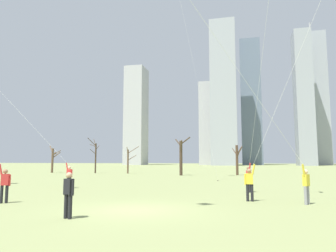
{
  "coord_description": "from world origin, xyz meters",
  "views": [
    {
      "loc": [
        4.31,
        -12.38,
        2.04
      ],
      "look_at": [
        0.0,
        6.0,
        4.15
      ],
      "focal_mm": 32.98,
      "sensor_mm": 36.0,
      "label": 1
    }
  ],
  "objects_px": {
    "bare_tree_leftmost": "(95,156)",
    "bare_tree_center": "(237,158)",
    "kite_flyer_foreground_right_orange": "(49,152)",
    "kite_flyer_midfield_left_pink": "(251,158)",
    "kite_flyer_far_back_red": "(288,156)",
    "bare_tree_far_right_edge": "(53,159)",
    "bare_tree_right_of_center": "(181,156)",
    "kite_flyer_midfield_right_yellow": "(264,146)",
    "bare_tree_rightmost": "(128,160)",
    "bystander_watching_nearby": "(69,193)"
  },
  "relations": [
    {
      "from": "bare_tree_center",
      "to": "bare_tree_right_of_center",
      "type": "relative_size",
      "value": 0.79
    },
    {
      "from": "kite_flyer_midfield_left_pink",
      "to": "bystander_watching_nearby",
      "type": "distance_m",
      "value": 12.33
    },
    {
      "from": "bare_tree_far_right_edge",
      "to": "bare_tree_rightmost",
      "type": "relative_size",
      "value": 1.05
    },
    {
      "from": "kite_flyer_foreground_right_orange",
      "to": "kite_flyer_midfield_left_pink",
      "type": "bearing_deg",
      "value": -0.78
    },
    {
      "from": "kite_flyer_midfield_right_yellow",
      "to": "bare_tree_right_of_center",
      "type": "bearing_deg",
      "value": 109.46
    },
    {
      "from": "kite_flyer_far_back_red",
      "to": "bare_tree_rightmost",
      "type": "distance_m",
      "value": 36.55
    },
    {
      "from": "kite_flyer_foreground_right_orange",
      "to": "bare_tree_far_right_edge",
      "type": "relative_size",
      "value": 2.74
    },
    {
      "from": "kite_flyer_far_back_red",
      "to": "bare_tree_leftmost",
      "type": "relative_size",
      "value": 2.29
    },
    {
      "from": "kite_flyer_midfield_right_yellow",
      "to": "bare_tree_far_right_edge",
      "type": "relative_size",
      "value": 2.74
    },
    {
      "from": "bare_tree_right_of_center",
      "to": "kite_flyer_far_back_red",
      "type": "bearing_deg",
      "value": -69.38
    },
    {
      "from": "kite_flyer_midfield_left_pink",
      "to": "bare_tree_leftmost",
      "type": "xyz_separation_m",
      "value": [
        -23.46,
        25.55,
        0.62
      ]
    },
    {
      "from": "bystander_watching_nearby",
      "to": "bare_tree_center",
      "type": "height_order",
      "value": "bare_tree_center"
    },
    {
      "from": "kite_flyer_midfield_right_yellow",
      "to": "bystander_watching_nearby",
      "type": "distance_m",
      "value": 9.51
    },
    {
      "from": "bare_tree_leftmost",
      "to": "bare_tree_right_of_center",
      "type": "relative_size",
      "value": 1.07
    },
    {
      "from": "bare_tree_far_right_edge",
      "to": "bare_tree_center",
      "type": "height_order",
      "value": "bare_tree_far_right_edge"
    },
    {
      "from": "kite_flyer_midfield_right_yellow",
      "to": "kite_flyer_foreground_right_orange",
      "type": "bearing_deg",
      "value": 163.46
    },
    {
      "from": "bare_tree_rightmost",
      "to": "bare_tree_center",
      "type": "distance_m",
      "value": 16.84
    },
    {
      "from": "bystander_watching_nearby",
      "to": "bare_tree_center",
      "type": "xyz_separation_m",
      "value": [
        5.54,
        34.43,
        1.43
      ]
    },
    {
      "from": "bare_tree_leftmost",
      "to": "bare_tree_center",
      "type": "height_order",
      "value": "bare_tree_leftmost"
    },
    {
      "from": "kite_flyer_midfield_left_pink",
      "to": "bare_tree_leftmost",
      "type": "relative_size",
      "value": 2.32
    },
    {
      "from": "kite_flyer_foreground_right_orange",
      "to": "bare_tree_rightmost",
      "type": "relative_size",
      "value": 2.88
    },
    {
      "from": "kite_flyer_foreground_right_orange",
      "to": "kite_flyer_far_back_red",
      "type": "distance_m",
      "value": 17.07
    },
    {
      "from": "kite_flyer_foreground_right_orange",
      "to": "kite_flyer_midfield_left_pink",
      "type": "xyz_separation_m",
      "value": [
        14.67,
        -0.2,
        -0.52
      ]
    },
    {
      "from": "kite_flyer_foreground_right_orange",
      "to": "kite_flyer_midfield_left_pink",
      "type": "relative_size",
      "value": 0.95
    },
    {
      "from": "kite_flyer_far_back_red",
      "to": "bare_tree_right_of_center",
      "type": "distance_m",
      "value": 28.59
    },
    {
      "from": "bare_tree_far_right_edge",
      "to": "bare_tree_rightmost",
      "type": "bearing_deg",
      "value": 0.17
    },
    {
      "from": "bare_tree_center",
      "to": "kite_flyer_midfield_right_yellow",
      "type": "bearing_deg",
      "value": -86.81
    },
    {
      "from": "bare_tree_far_right_edge",
      "to": "bare_tree_right_of_center",
      "type": "height_order",
      "value": "bare_tree_right_of_center"
    },
    {
      "from": "kite_flyer_midfield_right_yellow",
      "to": "bystander_watching_nearby",
      "type": "xyz_separation_m",
      "value": [
        -7.12,
        -6.02,
        -1.83
      ]
    },
    {
      "from": "bare_tree_center",
      "to": "bare_tree_rightmost",
      "type": "bearing_deg",
      "value": 174.45
    },
    {
      "from": "bystander_watching_nearby",
      "to": "kite_flyer_midfield_right_yellow",
      "type": "bearing_deg",
      "value": 40.22
    },
    {
      "from": "bystander_watching_nearby",
      "to": "kite_flyer_foreground_right_orange",
      "type": "bearing_deg",
      "value": 127.41
    },
    {
      "from": "kite_flyer_far_back_red",
      "to": "bare_tree_center",
      "type": "xyz_separation_m",
      "value": [
        -2.55,
        29.41,
        0.09
      ]
    },
    {
      "from": "bare_tree_center",
      "to": "bare_tree_right_of_center",
      "type": "height_order",
      "value": "bare_tree_right_of_center"
    },
    {
      "from": "kite_flyer_foreground_right_orange",
      "to": "bare_tree_leftmost",
      "type": "xyz_separation_m",
      "value": [
        -8.79,
        25.35,
        0.1
      ]
    },
    {
      "from": "kite_flyer_midfield_right_yellow",
      "to": "bare_tree_leftmost",
      "type": "bearing_deg",
      "value": 128.75
    },
    {
      "from": "kite_flyer_midfield_left_pink",
      "to": "kite_flyer_far_back_red",
      "type": "xyz_separation_m",
      "value": [
        1.47,
        -5.31,
        0.08
      ]
    },
    {
      "from": "kite_flyer_midfield_right_yellow",
      "to": "bare_tree_leftmost",
      "type": "xyz_separation_m",
      "value": [
        -23.97,
        29.86,
        0.05
      ]
    },
    {
      "from": "bystander_watching_nearby",
      "to": "bare_tree_rightmost",
      "type": "relative_size",
      "value": 0.38
    },
    {
      "from": "kite_flyer_far_back_red",
      "to": "bare_tree_far_right_edge",
      "type": "distance_m",
      "value": 45.06
    },
    {
      "from": "bare_tree_leftmost",
      "to": "bystander_watching_nearby",
      "type": "bearing_deg",
      "value": -64.85
    },
    {
      "from": "kite_flyer_midfield_right_yellow",
      "to": "bare_tree_right_of_center",
      "type": "relative_size",
      "value": 2.36
    },
    {
      "from": "kite_flyer_midfield_right_yellow",
      "to": "kite_flyer_far_back_red",
      "type": "xyz_separation_m",
      "value": [
        0.97,
        -1.0,
        -0.49
      ]
    },
    {
      "from": "kite_flyer_midfield_right_yellow",
      "to": "bare_tree_rightmost",
      "type": "relative_size",
      "value": 2.88
    },
    {
      "from": "kite_flyer_foreground_right_orange",
      "to": "bare_tree_far_right_edge",
      "type": "bearing_deg",
      "value": 123.0
    },
    {
      "from": "bare_tree_leftmost",
      "to": "bare_tree_center",
      "type": "xyz_separation_m",
      "value": [
        22.38,
        -1.45,
        -0.45
      ]
    },
    {
      "from": "bare_tree_leftmost",
      "to": "bare_tree_rightmost",
      "type": "height_order",
      "value": "bare_tree_leftmost"
    },
    {
      "from": "kite_flyer_far_back_red",
      "to": "bystander_watching_nearby",
      "type": "distance_m",
      "value": 9.61
    },
    {
      "from": "kite_flyer_foreground_right_orange",
      "to": "kite_flyer_midfield_right_yellow",
      "type": "xyz_separation_m",
      "value": [
        15.18,
        -4.51,
        0.05
      ]
    },
    {
      "from": "bare_tree_right_of_center",
      "to": "bare_tree_center",
      "type": "bearing_deg",
      "value": 19.42
    }
  ]
}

